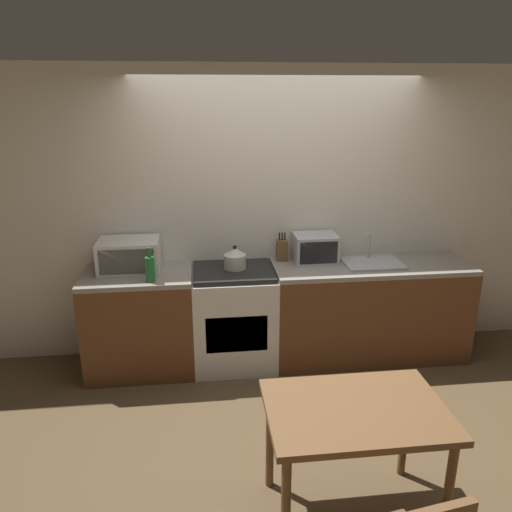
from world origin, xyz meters
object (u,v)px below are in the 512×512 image
Objects in this scene: toaster_oven at (315,248)px; kettle at (235,258)px; stove_range at (234,317)px; dining_table at (355,422)px; microwave at (129,255)px; bottle at (150,268)px.

kettle is at bearing -172.10° from toaster_oven.
stove_range is 0.54m from kettle.
dining_table is at bearing -73.66° from stove_range.
microwave reaches higher than kettle.
kettle is 0.91m from microwave.
stove_range is 1.07m from microwave.
kettle is at bearing -4.08° from microwave.
dining_table is at bearing -74.48° from kettle.
microwave is 1.64m from toaster_oven.
stove_range is at bearing -115.54° from kettle.
dining_table is at bearing -96.35° from toaster_oven.
kettle is 0.41× the size of microwave.
toaster_oven is at bearing 13.21° from bottle.
bottle is 1.48m from toaster_oven.
kettle is 0.74× the size of bottle.
microwave is at bearing 123.60° from bottle.
bottle reaches higher than stove_range.
bottle is at bearing 126.95° from dining_table.
bottle is (-0.69, -0.20, 0.56)m from stove_range.
bottle reaches higher than toaster_oven.
stove_range is 1.75× the size of microwave.
kettle is at bearing 64.46° from stove_range.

